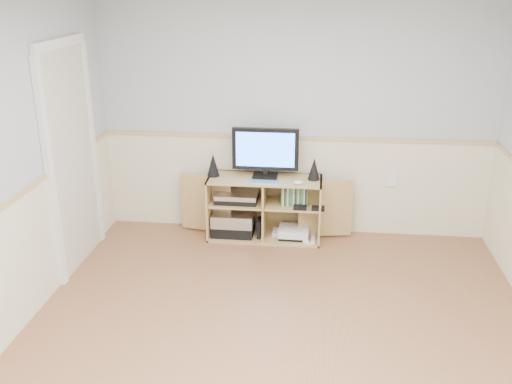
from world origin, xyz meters
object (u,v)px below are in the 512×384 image
at_px(monitor, 265,151).
at_px(keyboard, 264,182).
at_px(media_cabinet, 265,206).
at_px(game_consoles, 293,232).

height_order(monitor, keyboard, monitor).
bearing_deg(keyboard, monitor, 89.61).
height_order(media_cabinet, keyboard, keyboard).
bearing_deg(game_consoles, media_cabinet, 167.62).
relative_size(media_cabinet, game_consoles, 4.01).
distance_m(media_cabinet, keyboard, 0.38).
bearing_deg(media_cabinet, monitor, -90.00).
distance_m(monitor, game_consoles, 0.91).
xyz_separation_m(media_cabinet, keyboard, (0.00, -0.19, 0.32)).
relative_size(keyboard, game_consoles, 0.63).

